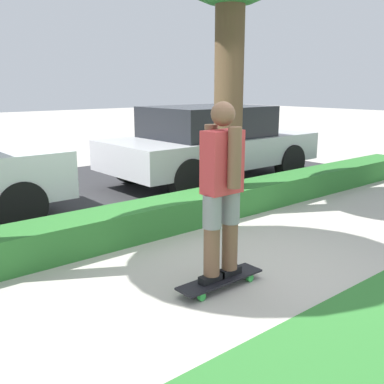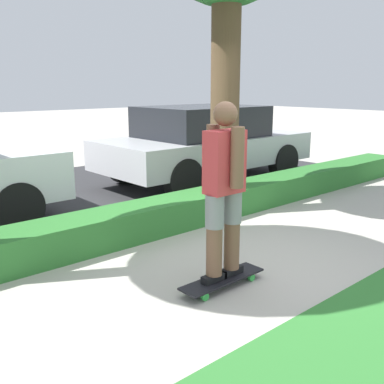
{
  "view_description": "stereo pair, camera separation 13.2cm",
  "coord_description": "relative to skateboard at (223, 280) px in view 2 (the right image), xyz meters",
  "views": [
    {
      "loc": [
        -3.26,
        -3.07,
        1.9
      ],
      "look_at": [
        -0.2,
        0.6,
        0.76
      ],
      "focal_mm": 42.0,
      "sensor_mm": 36.0,
      "label": 1
    },
    {
      "loc": [
        -3.36,
        -2.99,
        1.9
      ],
      "look_at": [
        -0.2,
        0.6,
        0.76
      ],
      "focal_mm": 42.0,
      "sensor_mm": 36.0,
      "label": 2
    }
  ],
  "objects": [
    {
      "name": "ground_plane",
      "position": [
        0.5,
        0.18,
        -0.08
      ],
      "size": [
        60.0,
        60.0,
        0.0
      ],
      "primitive_type": "plane",
      "color": "#ADA89E"
    },
    {
      "name": "street_asphalt",
      "position": [
        0.5,
        4.38,
        -0.07
      ],
      "size": [
        12.51,
        5.0,
        0.01
      ],
      "color": "#2D2D30",
      "rests_on": "ground_plane"
    },
    {
      "name": "hedge_row",
      "position": [
        0.5,
        1.78,
        0.12
      ],
      "size": [
        12.51,
        0.6,
        0.4
      ],
      "color": "#2D702D",
      "rests_on": "ground_plane"
    },
    {
      "name": "skateboard",
      "position": [
        0.0,
        0.0,
        0.0
      ],
      "size": [
        0.93,
        0.24,
        0.09
      ],
      "color": "black",
      "rests_on": "ground_plane"
    },
    {
      "name": "skater_person",
      "position": [
        0.0,
        0.0,
        0.91
      ],
      "size": [
        0.5,
        0.43,
        1.67
      ],
      "color": "black",
      "rests_on": "skateboard"
    },
    {
      "name": "parked_car_middle",
      "position": [
        3.21,
        3.69,
        0.71
      ],
      "size": [
        4.38,
        2.01,
        1.5
      ],
      "rotation": [
        0.0,
        0.0,
        0.01
      ],
      "color": "#B7B7BC",
      "rests_on": "ground_plane"
    }
  ]
}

